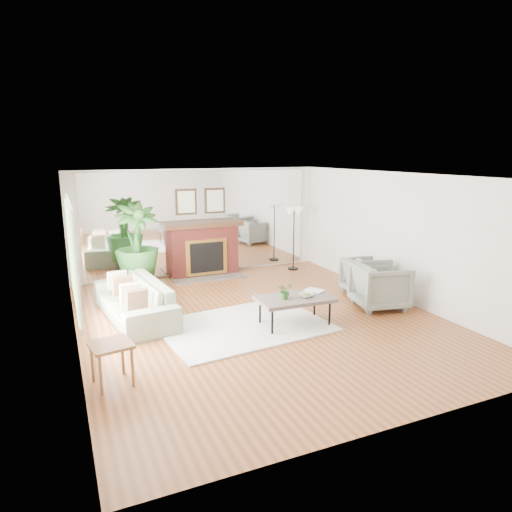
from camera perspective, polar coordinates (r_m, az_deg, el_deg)
name	(u,v)px	position (r m, az deg, el deg)	size (l,w,h in m)	color
ground	(261,320)	(8.08, 0.60, -7.98)	(7.00, 7.00, 0.00)	brown
wall_left	(72,268)	(7.07, -22.05, -1.39)	(0.02, 7.00, 2.50)	silver
wall_right	(400,237)	(9.34, 17.58, 2.24)	(0.02, 7.00, 2.50)	silver
wall_back	(200,222)	(10.95, -6.96, 4.24)	(6.00, 0.02, 2.50)	silver
mirror_panel	(201,222)	(10.93, -6.93, 4.22)	(5.40, 0.04, 2.40)	silver
window_panel	(72,255)	(7.44, -22.00, 0.08)	(0.04, 2.40, 1.50)	#B2E09E
fireplace	(204,248)	(10.84, -6.52, 0.98)	(1.85, 0.83, 2.05)	maroon
area_rug	(244,326)	(7.78, -1.55, -8.72)	(2.70, 1.93, 0.03)	silver
coffee_table	(295,299)	(7.71, 4.88, -5.42)	(1.29, 0.78, 0.50)	#64584F
sofa	(134,300)	(8.32, -15.00, -5.35)	(2.32, 0.91, 0.68)	gray
armchair_back	(365,277)	(9.69, 13.45, -2.51)	(0.78, 0.80, 0.73)	gray
armchair_front	(380,286)	(8.89, 15.27, -3.62)	(0.90, 0.93, 0.85)	gray
side_table	(111,350)	(6.07, -17.67, -11.14)	(0.56, 0.56, 0.56)	olive
potted_ficus	(137,245)	(9.73, -14.66, 1.29)	(0.99, 0.99, 1.86)	black
floor_lamp	(294,217)	(11.24, 4.79, 4.91)	(0.51, 0.28, 1.55)	black
tabletop_plant	(285,291)	(7.56, 3.63, -4.34)	(0.25, 0.22, 0.28)	#2F5A21
fruit_bowl	(306,295)	(7.72, 6.26, -4.88)	(0.24, 0.24, 0.06)	olive
book	(311,292)	(7.95, 6.92, -4.49)	(0.23, 0.31, 0.02)	olive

